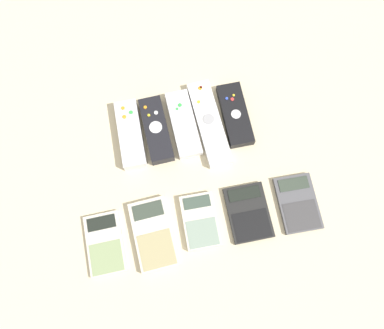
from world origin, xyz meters
TOP-DOWN VIEW (x-y plane):
  - ground_plane at (0.00, 0.00)m, footprint 3.00×3.00m
  - remote_0 at (-0.12, 0.13)m, footprint 0.05×0.16m
  - remote_1 at (-0.06, 0.13)m, footprint 0.06×0.16m
  - remote_2 at (-0.00, 0.13)m, footprint 0.06×0.16m
  - remote_3 at (0.06, 0.12)m, footprint 0.07×0.21m
  - remote_4 at (0.12, 0.13)m, footprint 0.06×0.15m
  - calculator_0 at (-0.21, -0.10)m, footprint 0.08×0.13m
  - calculator_1 at (-0.11, -0.10)m, footprint 0.09×0.15m
  - calculator_2 at (-0.01, -0.09)m, footprint 0.07×0.12m
  - calculator_3 at (0.10, -0.10)m, footprint 0.09×0.12m
  - calculator_4 at (0.21, -0.10)m, footprint 0.08×0.12m

SIDE VIEW (x-z plane):
  - ground_plane at x=0.00m, z-range 0.00..0.00m
  - calculator_4 at x=0.21m, z-range 0.00..0.01m
  - calculator_3 at x=0.10m, z-range 0.00..0.01m
  - calculator_0 at x=-0.21m, z-range 0.00..0.01m
  - calculator_2 at x=-0.01m, z-range 0.00..0.02m
  - calculator_1 at x=-0.11m, z-range 0.00..0.02m
  - remote_2 at x=0.00m, z-range 0.00..0.02m
  - remote_3 at x=0.06m, z-range 0.00..0.02m
  - remote_4 at x=0.12m, z-range 0.00..0.02m
  - remote_0 at x=-0.12m, z-range 0.00..0.03m
  - remote_1 at x=-0.06m, z-range 0.00..0.03m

